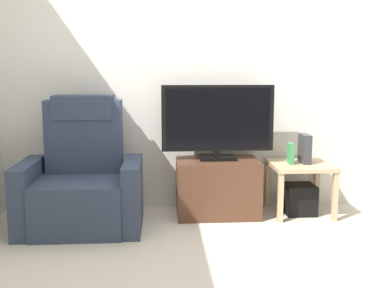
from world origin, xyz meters
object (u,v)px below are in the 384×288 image
at_px(tv_stand, 217,187).
at_px(subwoofer_box, 299,199).
at_px(side_table, 300,171).
at_px(television, 218,121).
at_px(recliner_armchair, 82,182).
at_px(game_console, 305,149).
at_px(book_upright, 291,153).

bearing_deg(tv_stand, subwoofer_box, -1.23).
distance_m(side_table, subwoofer_box, 0.26).
bearing_deg(television, recliner_armchair, -167.93).
distance_m(side_table, game_console, 0.21).
distance_m(recliner_armchair, side_table, 1.92).
relative_size(subwoofer_box, game_console, 1.04).
relative_size(recliner_armchair, game_console, 4.17).
bearing_deg(subwoofer_box, television, 177.30).
bearing_deg(recliner_armchair, side_table, 9.65).
bearing_deg(game_console, tv_stand, 179.55).
bearing_deg(book_upright, recliner_armchair, -173.92).
bearing_deg(book_upright, side_table, 11.31).
relative_size(television, game_console, 3.82).
relative_size(television, side_table, 1.83).
bearing_deg(book_upright, television, 175.13).
bearing_deg(television, book_upright, -4.87).
height_order(tv_stand, television, television).
bearing_deg(side_table, book_upright, -168.69).
bearing_deg(television, game_console, -1.85).
relative_size(television, subwoofer_box, 3.69).
height_order(recliner_armchair, side_table, recliner_armchair).
bearing_deg(recliner_armchair, book_upright, 9.37).
relative_size(television, book_upright, 5.37).
height_order(television, side_table, television).
relative_size(recliner_armchair, book_upright, 5.86).
distance_m(recliner_armchair, subwoofer_box, 1.93).
xyz_separation_m(television, side_table, (0.75, -0.04, -0.46)).
distance_m(television, recliner_armchair, 1.28).
height_order(book_upright, game_console, game_console).
bearing_deg(game_console, side_table, -164.05).
relative_size(tv_stand, game_console, 2.80).
xyz_separation_m(television, book_upright, (0.65, -0.06, -0.29)).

